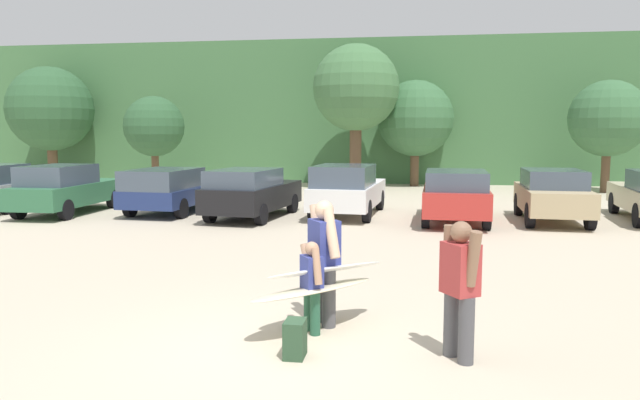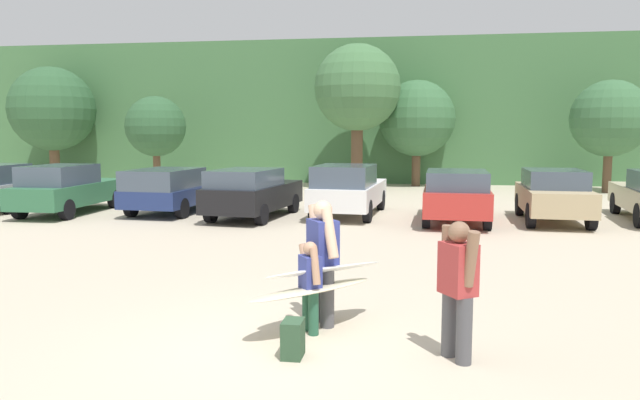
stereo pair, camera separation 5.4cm
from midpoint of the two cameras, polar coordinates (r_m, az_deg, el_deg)
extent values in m
plane|color=beige|center=(7.67, -4.59, -13.96)|extent=(120.00, 120.00, 0.00)
cube|color=#427042|center=(37.39, 6.38, 8.08)|extent=(108.00, 12.00, 7.52)
cylinder|color=brown|center=(35.03, -23.89, 3.19)|extent=(0.51, 0.51, 2.02)
sphere|color=#2D5633|center=(35.01, -24.11, 7.92)|extent=(4.43, 4.43, 4.43)
cylinder|color=brown|center=(30.54, -15.21, 2.83)|extent=(0.36, 0.36, 1.72)
sphere|color=#2D5633|center=(30.49, -15.33, 6.78)|extent=(2.93, 2.93, 2.93)
cylinder|color=brown|center=(28.52, 3.58, 4.12)|extent=(0.56, 0.56, 3.03)
sphere|color=#427042|center=(28.58, 3.63, 10.64)|extent=(4.06, 4.06, 4.06)
cylinder|color=brown|center=(30.33, 9.18, 2.99)|extent=(0.43, 0.43, 1.76)
sphere|color=#38663D|center=(30.29, 9.26, 7.68)|extent=(3.77, 3.77, 3.77)
cylinder|color=brown|center=(29.50, 25.72, 2.43)|extent=(0.37, 0.37, 1.85)
sphere|color=#38663D|center=(29.45, 25.95, 7.01)|extent=(3.37, 3.37, 3.37)
cube|color=silver|center=(23.72, -27.28, 0.87)|extent=(2.01, 4.28, 0.63)
cylinder|color=black|center=(25.39, -27.04, 0.49)|extent=(0.23, 0.69, 0.69)
cylinder|color=black|center=(24.44, -23.70, 0.44)|extent=(0.23, 0.69, 0.69)
cylinder|color=black|center=(22.12, -27.47, -0.32)|extent=(0.23, 0.69, 0.69)
cube|color=#2D6642|center=(21.51, -22.65, 0.60)|extent=(1.80, 4.60, 0.68)
cube|color=#3F4C5B|center=(20.97, -23.54, 2.21)|extent=(1.63, 2.38, 0.62)
cylinder|color=black|center=(23.24, -22.37, 0.16)|extent=(0.23, 0.64, 0.64)
cylinder|color=black|center=(22.48, -18.93, 0.10)|extent=(0.23, 0.64, 0.64)
cylinder|color=black|center=(20.71, -26.62, -0.75)|extent=(0.23, 0.64, 0.64)
cylinder|color=black|center=(19.86, -22.90, -0.85)|extent=(0.23, 0.64, 0.64)
cube|color=navy|center=(20.84, -13.28, 0.58)|extent=(2.24, 4.80, 0.56)
cube|color=#3F4C5B|center=(19.91, -14.58, 1.98)|extent=(1.96, 2.79, 0.62)
cylinder|color=black|center=(22.63, -13.55, 0.31)|extent=(0.26, 0.65, 0.64)
cylinder|color=black|center=(21.92, -9.45, 0.21)|extent=(0.26, 0.65, 0.64)
cylinder|color=black|center=(19.93, -17.46, -0.62)|extent=(0.26, 0.65, 0.64)
cylinder|color=black|center=(19.11, -12.93, -0.78)|extent=(0.26, 0.65, 0.64)
cube|color=black|center=(18.94, -6.19, 0.38)|extent=(2.34, 4.50, 0.73)
cube|color=#3F4C5B|center=(18.23, -7.07, 2.10)|extent=(1.95, 2.61, 0.52)
cylinder|color=black|center=(20.60, -6.76, -0.16)|extent=(0.30, 0.65, 0.63)
cylinder|color=black|center=(20.02, -2.48, -0.31)|extent=(0.30, 0.65, 0.63)
cylinder|color=black|center=(18.04, -10.28, -1.16)|extent=(0.30, 0.65, 0.63)
cylinder|color=black|center=(17.38, -5.50, -1.37)|extent=(0.30, 0.65, 0.63)
cube|color=white|center=(19.44, 2.92, 0.57)|extent=(2.17, 4.76, 0.68)
cube|color=#3F4C5B|center=(18.51, 2.44, 2.34)|extent=(1.85, 2.52, 0.64)
cylinder|color=black|center=(21.12, 1.48, 0.12)|extent=(0.27, 0.70, 0.68)
cylinder|color=black|center=(20.85, 5.89, 0.00)|extent=(0.27, 0.70, 0.68)
cylinder|color=black|center=(18.16, -0.50, -0.92)|extent=(0.27, 0.70, 0.68)
cylinder|color=black|center=(17.85, 4.62, -1.07)|extent=(0.27, 0.70, 0.68)
cube|color=#B72D28|center=(18.42, 12.89, 0.16)|extent=(2.03, 4.56, 0.71)
cube|color=#3F4C5B|center=(17.63, 12.99, 1.88)|extent=(1.80, 2.55, 0.52)
cylinder|color=black|center=(19.92, 10.39, -0.34)|extent=(0.25, 0.71, 0.70)
cylinder|color=black|center=(19.96, 15.13, -0.45)|extent=(0.25, 0.71, 0.70)
cylinder|color=black|center=(16.99, 10.19, -1.50)|extent=(0.25, 0.71, 0.70)
cylinder|color=black|center=(17.03, 15.75, -1.62)|extent=(0.25, 0.71, 0.70)
cube|color=tan|center=(19.14, 21.39, 0.11)|extent=(1.97, 4.14, 0.69)
cube|color=#3F4C5B|center=(19.04, 21.49, 1.91)|extent=(1.73, 2.34, 0.53)
cylinder|color=black|center=(20.39, 18.55, -0.39)|extent=(0.26, 0.73, 0.72)
cylinder|color=black|center=(20.63, 22.92, -0.49)|extent=(0.26, 0.73, 0.72)
cylinder|color=black|center=(17.75, 19.53, -1.40)|extent=(0.26, 0.73, 0.72)
cylinder|color=black|center=(18.03, 24.51, -1.50)|extent=(0.26, 0.73, 0.72)
cylinder|color=black|center=(22.06, 26.38, -0.26)|extent=(0.29, 0.72, 0.70)
cylinder|color=black|center=(19.03, 28.26, -1.33)|extent=(0.29, 0.72, 0.70)
cylinder|color=#4C4C51|center=(8.32, 0.88, -9.26)|extent=(0.20, 0.20, 0.84)
cylinder|color=#4C4C51|center=(8.59, 0.03, -8.76)|extent=(0.20, 0.20, 0.84)
cube|color=#333D8C|center=(8.29, 0.45, -4.09)|extent=(0.50, 0.53, 0.64)
sphere|color=#D8AD8C|center=(8.22, 0.46, -0.98)|extent=(0.27, 0.27, 0.27)
cylinder|color=#D8AD8C|center=(8.05, 1.15, -3.19)|extent=(0.32, 0.39, 0.68)
cylinder|color=#D8AD8C|center=(8.47, -0.20, -2.71)|extent=(0.31, 0.37, 0.69)
cylinder|color=#26593F|center=(8.05, -0.43, -10.71)|extent=(0.14, 0.14, 0.59)
cylinder|color=#26593F|center=(8.23, -1.03, -10.32)|extent=(0.14, 0.14, 0.59)
cube|color=#333D8C|center=(8.00, -0.74, -6.92)|extent=(0.36, 0.38, 0.45)
sphere|color=tan|center=(7.93, -0.74, -4.66)|extent=(0.19, 0.19, 0.19)
cylinder|color=tan|center=(7.83, -0.26, -6.33)|extent=(0.20, 0.23, 0.49)
cylinder|color=tan|center=(8.13, -1.21, -5.86)|extent=(0.25, 0.31, 0.47)
cylinder|color=#4C4C51|center=(7.27, 13.78, -11.99)|extent=(0.19, 0.19, 0.79)
cylinder|color=#4C4C51|center=(7.48, 12.43, -11.41)|extent=(0.19, 0.19, 0.79)
cube|color=#B23838|center=(7.19, 13.23, -6.38)|extent=(0.48, 0.51, 0.61)
sphere|color=#8C664C|center=(7.10, 13.32, -2.99)|extent=(0.25, 0.25, 0.25)
cylinder|color=#8C664C|center=(6.98, 14.38, -5.45)|extent=(0.24, 0.27, 0.65)
cylinder|color=#8C664C|center=(7.33, 12.21, -4.84)|extent=(0.19, 0.19, 0.64)
ellipsoid|color=white|center=(8.24, 0.66, -6.66)|extent=(1.71, 1.54, 0.22)
ellipsoid|color=beige|center=(8.10, -0.61, -8.52)|extent=(1.75, 1.83, 0.14)
cube|color=#2D4C33|center=(7.33, -2.38, -13.06)|extent=(0.24, 0.34, 0.45)
camera|label=1|loc=(0.03, -89.88, 0.01)|focal=33.60mm
camera|label=2|loc=(0.03, 90.12, -0.01)|focal=33.60mm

